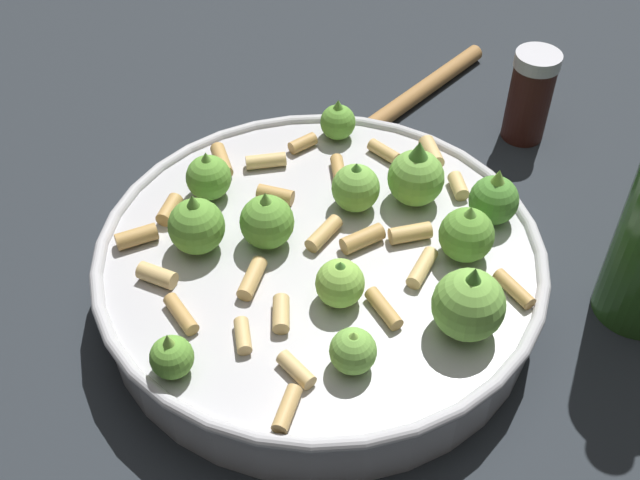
# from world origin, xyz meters

# --- Properties ---
(ground_plane) EXTENTS (2.40, 2.40, 0.00)m
(ground_plane) POSITION_xyz_m (0.00, 0.00, 0.00)
(ground_plane) COLOR #23282D
(cooking_pan) EXTENTS (0.31, 0.31, 0.10)m
(cooking_pan) POSITION_xyz_m (-0.00, 0.00, 0.03)
(cooking_pan) COLOR #B7B7BC
(cooking_pan) RESTS_ON ground
(pepper_shaker) EXTENTS (0.04, 0.04, 0.08)m
(pepper_shaker) POSITION_xyz_m (-0.23, 0.13, 0.04)
(pepper_shaker) COLOR #33140F
(pepper_shaker) RESTS_ON ground
(wooden_spoon) EXTENTS (0.20, 0.13, 0.02)m
(wooden_spoon) POSITION_xyz_m (-0.24, 0.02, 0.01)
(wooden_spoon) COLOR #9E703D
(wooden_spoon) RESTS_ON ground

